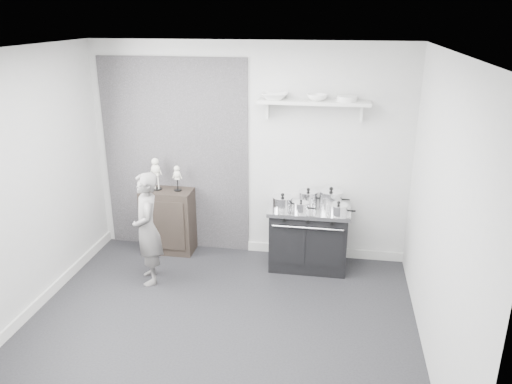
% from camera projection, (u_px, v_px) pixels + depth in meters
% --- Properties ---
extents(ground, '(4.00, 4.00, 0.00)m').
position_uv_depth(ground, '(217.00, 328.00, 5.03)').
color(ground, black).
rests_on(ground, ground).
extents(room_shell, '(4.02, 3.62, 2.71)m').
position_uv_depth(room_shell, '(207.00, 168.00, 4.62)').
color(room_shell, '#BCBCB9').
rests_on(room_shell, ground).
extents(wall_shelf, '(1.30, 0.26, 0.24)m').
position_uv_depth(wall_shelf, '(314.00, 103.00, 5.78)').
color(wall_shelf, silver).
rests_on(wall_shelf, room_shell).
extents(stove, '(0.98, 0.61, 0.78)m').
position_uv_depth(stove, '(309.00, 237.00, 6.14)').
color(stove, black).
rests_on(stove, ground).
extents(side_cabinet, '(0.66, 0.38, 0.85)m').
position_uv_depth(side_cabinet, '(169.00, 221.00, 6.54)').
color(side_cabinet, black).
rests_on(side_cabinet, ground).
extents(child, '(0.50, 0.58, 1.33)m').
position_uv_depth(child, '(147.00, 229.00, 5.70)').
color(child, slate).
rests_on(child, ground).
extents(pot_front_left, '(0.33, 0.25, 0.19)m').
position_uv_depth(pot_front_left, '(283.00, 202.00, 5.96)').
color(pot_front_left, silver).
rests_on(pot_front_left, stove).
extents(pot_back_left, '(0.33, 0.24, 0.20)m').
position_uv_depth(pot_back_left, '(308.00, 197.00, 6.12)').
color(pot_back_left, silver).
rests_on(pot_back_left, stove).
extents(pot_back_right, '(0.37, 0.28, 0.24)m').
position_uv_depth(pot_back_right, '(331.00, 198.00, 6.04)').
color(pot_back_right, silver).
rests_on(pot_back_right, stove).
extents(pot_front_right, '(0.31, 0.22, 0.16)m').
position_uv_depth(pot_front_right, '(338.00, 209.00, 5.78)').
color(pot_front_right, silver).
rests_on(pot_front_right, stove).
extents(pot_front_center, '(0.27, 0.18, 0.15)m').
position_uv_depth(pot_front_center, '(301.00, 207.00, 5.86)').
color(pot_front_center, silver).
rests_on(pot_front_center, stove).
extents(skeleton_full, '(0.14, 0.09, 0.48)m').
position_uv_depth(skeleton_full, '(156.00, 171.00, 6.33)').
color(skeleton_full, beige).
rests_on(skeleton_full, side_cabinet).
extents(skeleton_torso, '(0.11, 0.07, 0.38)m').
position_uv_depth(skeleton_torso, '(177.00, 176.00, 6.30)').
color(skeleton_torso, beige).
rests_on(skeleton_torso, side_cabinet).
extents(bowl_large, '(0.32, 0.32, 0.08)m').
position_uv_depth(bowl_large, '(274.00, 96.00, 5.82)').
color(bowl_large, white).
rests_on(bowl_large, wall_shelf).
extents(bowl_small, '(0.23, 0.23, 0.07)m').
position_uv_depth(bowl_small, '(317.00, 97.00, 5.74)').
color(bowl_small, white).
rests_on(bowl_small, wall_shelf).
extents(plate_stack, '(0.24, 0.24, 0.06)m').
position_uv_depth(plate_stack, '(347.00, 99.00, 5.69)').
color(plate_stack, silver).
rests_on(plate_stack, wall_shelf).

